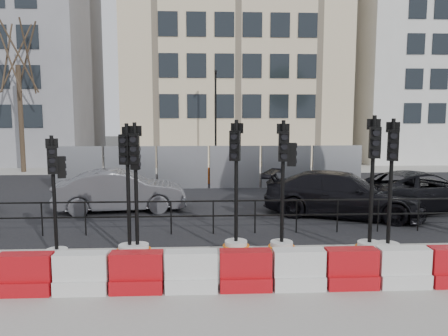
{
  "coord_description": "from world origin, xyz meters",
  "views": [
    {
      "loc": [
        -0.3,
        -10.98,
        3.42
      ],
      "look_at": [
        0.4,
        3.0,
        1.7
      ],
      "focal_mm": 35.0,
      "sensor_mm": 36.0,
      "label": 1
    }
  ],
  "objects": [
    {
      "name": "car_d",
      "position": [
        7.37,
        3.97,
        0.72
      ],
      "size": [
        5.8,
        6.77,
        1.45
      ],
      "primitive_type": "imported",
      "rotation": [
        0.0,
        0.0,
        1.93
      ],
      "color": "black",
      "rests_on": "ground"
    },
    {
      "name": "ground",
      "position": [
        0.0,
        0.0,
        0.0
      ],
      "size": [
        120.0,
        120.0,
        0.0
      ],
      "primitive_type": "plane",
      "color": "#51514C",
      "rests_on": "ground"
    },
    {
      "name": "sidewalk_far",
      "position": [
        0.0,
        16.0,
        0.01
      ],
      "size": [
        40.0,
        4.0,
        0.02
      ],
      "primitive_type": "cube",
      "color": "gray",
      "rests_on": "ground"
    },
    {
      "name": "traffic_signal_f",
      "position": [
        1.6,
        -0.92,
        0.78
      ],
      "size": [
        0.65,
        0.65,
        3.29
      ],
      "rotation": [
        0.0,
        0.0,
        -0.07
      ],
      "color": "silver",
      "rests_on": "ground"
    },
    {
      "name": "traffic_signal_h",
      "position": [
        4.06,
        -1.2,
        0.69
      ],
      "size": [
        0.66,
        0.66,
        3.33
      ],
      "rotation": [
        0.0,
        0.0,
        -0.32
      ],
      "color": "silver",
      "rests_on": "ground"
    },
    {
      "name": "car_c",
      "position": [
        4.4,
        3.25,
        0.76
      ],
      "size": [
        5.69,
        6.67,
        1.51
      ],
      "primitive_type": "imported",
      "rotation": [
        0.0,
        0.0,
        1.19
      ],
      "color": "black",
      "rests_on": "ground"
    },
    {
      "name": "building_white",
      "position": [
        17.0,
        21.99,
        8.0
      ],
      "size": [
        12.0,
        9.06,
        16.0
      ],
      "color": "silver",
      "rests_on": "ground"
    },
    {
      "name": "traffic_signal_b",
      "position": [
        -3.63,
        -1.13,
        0.71
      ],
      "size": [
        0.58,
        0.58,
        2.96
      ],
      "rotation": [
        0.0,
        0.0,
        0.3
      ],
      "color": "silver",
      "rests_on": "ground"
    },
    {
      "name": "building_cream",
      "position": [
        2.0,
        21.99,
        9.0
      ],
      "size": [
        15.0,
        10.06,
        18.0
      ],
      "color": "beige",
      "rests_on": "ground"
    },
    {
      "name": "traffic_signal_d",
      "position": [
        -2.01,
        -0.98,
        0.77
      ],
      "size": [
        0.64,
        0.64,
        3.22
      ],
      "rotation": [
        0.0,
        0.0,
        -0.31
      ],
      "color": "silver",
      "rests_on": "ground"
    },
    {
      "name": "tree_bare_far",
      "position": [
        -11.0,
        15.5,
        6.65
      ],
      "size": [
        2.0,
        2.0,
        9.0
      ],
      "color": "#473828",
      "rests_on": "ground"
    },
    {
      "name": "sidewalk_near",
      "position": [
        0.0,
        -3.0,
        0.01
      ],
      "size": [
        40.0,
        6.0,
        0.02
      ],
      "primitive_type": "cube",
      "color": "gray",
      "rests_on": "ground"
    },
    {
      "name": "traffic_signal_g",
      "position": [
        3.66,
        -1.11,
        0.7
      ],
      "size": [
        0.67,
        0.67,
        3.41
      ],
      "rotation": [
        0.0,
        0.0,
        -0.16
      ],
      "color": "silver",
      "rests_on": "ground"
    },
    {
      "name": "barrier_row",
      "position": [
        -0.0,
        -2.8,
        0.37
      ],
      "size": [
        12.55,
        0.5,
        0.8
      ],
      "color": "red",
      "rests_on": "ground"
    },
    {
      "name": "heras_fencing",
      "position": [
        -0.01,
        9.8,
        0.68
      ],
      "size": [
        14.33,
        1.72,
        2.0
      ],
      "color": "gray",
      "rests_on": "ground"
    },
    {
      "name": "kerb_railing",
      "position": [
        0.0,
        1.2,
        0.69
      ],
      "size": [
        18.0,
        0.04,
        1.0
      ],
      "color": "black",
      "rests_on": "ground"
    },
    {
      "name": "traffic_signal_e",
      "position": [
        0.49,
        -0.81,
        0.68
      ],
      "size": [
        0.65,
        0.65,
        3.3
      ],
      "rotation": [
        0.0,
        0.0,
        -0.34
      ],
      "color": "silver",
      "rests_on": "ground"
    },
    {
      "name": "building_grey",
      "position": [
        -14.0,
        21.99,
        7.0
      ],
      "size": [
        11.0,
        9.06,
        14.0
      ],
      "color": "gray",
      "rests_on": "ground"
    },
    {
      "name": "car_b",
      "position": [
        -3.18,
        4.36,
        0.74
      ],
      "size": [
        2.73,
        4.91,
        1.48
      ],
      "primitive_type": "imported",
      "rotation": [
        0.0,
        0.0,
        1.7
      ],
      "color": "#4A4A4F",
      "rests_on": "ground"
    },
    {
      "name": "lamp_post_far",
      "position": [
        0.5,
        14.98,
        3.22
      ],
      "size": [
        0.12,
        0.56,
        6.0
      ],
      "color": "black",
      "rests_on": "ground"
    },
    {
      "name": "traffic_signal_c",
      "position": [
        -1.84,
        -0.96,
        0.67
      ],
      "size": [
        0.64,
        0.64,
        3.25
      ],
      "rotation": [
        0.0,
        0.0,
        -0.05
      ],
      "color": "silver",
      "rests_on": "ground"
    },
    {
      "name": "road",
      "position": [
        0.0,
        7.0,
        0.01
      ],
      "size": [
        40.0,
        14.0,
        0.03
      ],
      "primitive_type": "cube",
      "color": "black",
      "rests_on": "ground"
    }
  ]
}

